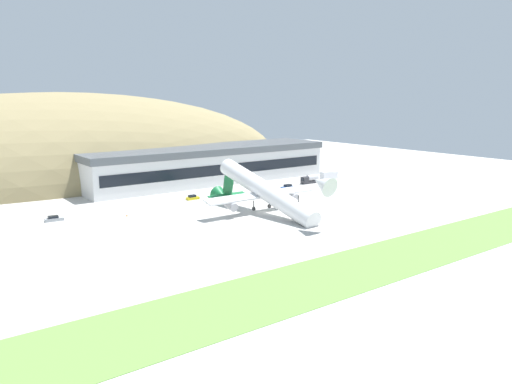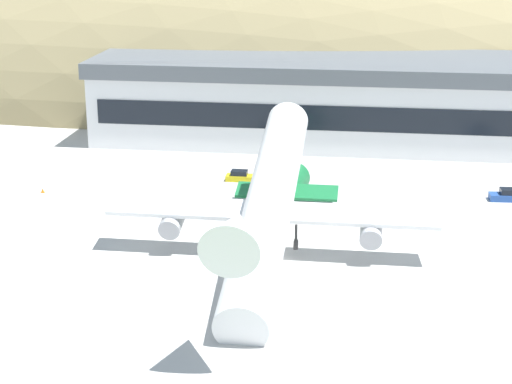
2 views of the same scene
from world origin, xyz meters
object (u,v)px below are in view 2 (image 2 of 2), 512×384
Objects in this scene: terminal_building at (391,95)px; cargo_airplane at (270,205)px; service_car_2 at (240,176)px; service_car_1 at (509,196)px; traffic_cone_0 at (43,190)px.

cargo_airplane is at bearing -104.31° from terminal_building.
service_car_2 is at bearing -129.75° from terminal_building.
service_car_2 is at bearing 173.87° from service_car_1.
service_car_2 is (-7.17, 26.23, -5.11)m from cargo_airplane.
terminal_building is 159.25× the size of traffic_cone_0.
cargo_airplane is 35.76m from service_car_1.
service_car_1 reaches higher than service_car_2.
terminal_building is at bearing 117.56° from service_car_1.
service_car_1 is at bearing 39.53° from cargo_airplane.
traffic_cone_0 is at bearing 150.76° from cargo_airplane.
cargo_airplane is 86.00× the size of traffic_cone_0.
terminal_building is at bearing 36.31° from traffic_cone_0.
service_car_1 is (27.30, 22.53, -5.07)m from cargo_airplane.
traffic_cone_0 is (-31.56, 17.66, -5.42)m from cargo_airplane.
terminal_building is 1.85× the size of cargo_airplane.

